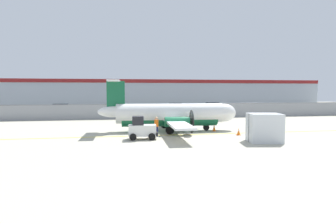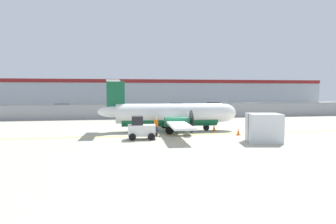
{
  "view_description": "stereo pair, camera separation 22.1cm",
  "coord_description": "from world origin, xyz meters",
  "px_view_note": "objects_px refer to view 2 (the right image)",
  "views": [
    {
      "loc": [
        -5.28,
        -23.95,
        3.96
      ],
      "look_at": [
        0.05,
        5.58,
        1.8
      ],
      "focal_mm": 32.0,
      "sensor_mm": 36.0,
      "label": 1
    },
    {
      "loc": [
        -5.06,
        -23.99,
        3.96
      ],
      "look_at": [
        0.05,
        5.58,
        1.8
      ],
      "focal_mm": 32.0,
      "sensor_mm": 36.0,
      "label": 2
    }
  ],
  "objects_px": {
    "parked_car_4": "(213,106)",
    "ground_crew_worker": "(156,125)",
    "cargo_container": "(264,128)",
    "traffic_cone_near_left": "(238,132)",
    "parked_car_0": "(61,108)",
    "parked_car_3": "(176,107)",
    "parked_car_2": "(148,109)",
    "commuter_airplane": "(172,115)",
    "baggage_tug": "(141,129)",
    "traffic_cone_near_right": "(214,128)",
    "parked_car_1": "(111,109)"
  },
  "relations": [
    {
      "from": "parked_car_3",
      "to": "ground_crew_worker",
      "type": "bearing_deg",
      "value": 77.62
    },
    {
      "from": "commuter_airplane",
      "to": "traffic_cone_near_right",
      "type": "distance_m",
      "value": 4.3
    },
    {
      "from": "commuter_airplane",
      "to": "parked_car_0",
      "type": "bearing_deg",
      "value": 122.8
    },
    {
      "from": "cargo_container",
      "to": "parked_car_1",
      "type": "height_order",
      "value": "cargo_container"
    },
    {
      "from": "traffic_cone_near_left",
      "to": "parked_car_2",
      "type": "bearing_deg",
      "value": 101.9
    },
    {
      "from": "baggage_tug",
      "to": "parked_car_3",
      "type": "height_order",
      "value": "baggage_tug"
    },
    {
      "from": "baggage_tug",
      "to": "traffic_cone_near_right",
      "type": "xyz_separation_m",
      "value": [
        7.42,
        3.61,
        -0.54
      ]
    },
    {
      "from": "cargo_container",
      "to": "parked_car_4",
      "type": "xyz_separation_m",
      "value": [
        7.24,
        34.14,
        -0.21
      ]
    },
    {
      "from": "cargo_container",
      "to": "parked_car_3",
      "type": "xyz_separation_m",
      "value": [
        -0.36,
        32.72,
        -0.21
      ]
    },
    {
      "from": "parked_car_1",
      "to": "parked_car_3",
      "type": "relative_size",
      "value": 1.03
    },
    {
      "from": "baggage_tug",
      "to": "traffic_cone_near_left",
      "type": "bearing_deg",
      "value": 8.81
    },
    {
      "from": "parked_car_4",
      "to": "ground_crew_worker",
      "type": "bearing_deg",
      "value": 60.16
    },
    {
      "from": "baggage_tug",
      "to": "parked_car_2",
      "type": "xyz_separation_m",
      "value": [
        3.29,
        26.37,
        0.04
      ]
    },
    {
      "from": "traffic_cone_near_right",
      "to": "cargo_container",
      "type": "bearing_deg",
      "value": -75.14
    },
    {
      "from": "parked_car_2",
      "to": "commuter_airplane",
      "type": "bearing_deg",
      "value": -82.25
    },
    {
      "from": "baggage_tug",
      "to": "traffic_cone_near_left",
      "type": "relative_size",
      "value": 3.75
    },
    {
      "from": "parked_car_2",
      "to": "baggage_tug",
      "type": "bearing_deg",
      "value": -89.62
    },
    {
      "from": "traffic_cone_near_right",
      "to": "parked_car_4",
      "type": "xyz_separation_m",
      "value": [
        9.0,
        27.53,
        0.58
      ]
    },
    {
      "from": "ground_crew_worker",
      "to": "cargo_container",
      "type": "height_order",
      "value": "cargo_container"
    },
    {
      "from": "commuter_airplane",
      "to": "parked_car_1",
      "type": "bearing_deg",
      "value": 108.14
    },
    {
      "from": "ground_crew_worker",
      "to": "traffic_cone_near_left",
      "type": "height_order",
      "value": "ground_crew_worker"
    },
    {
      "from": "parked_car_2",
      "to": "parked_car_3",
      "type": "height_order",
      "value": "same"
    },
    {
      "from": "traffic_cone_near_left",
      "to": "parked_car_0",
      "type": "height_order",
      "value": "parked_car_0"
    },
    {
      "from": "traffic_cone_near_right",
      "to": "parked_car_3",
      "type": "height_order",
      "value": "parked_car_3"
    },
    {
      "from": "baggage_tug",
      "to": "parked_car_3",
      "type": "relative_size",
      "value": 0.56
    },
    {
      "from": "baggage_tug",
      "to": "traffic_cone_near_left",
      "type": "height_order",
      "value": "baggage_tug"
    },
    {
      "from": "traffic_cone_near_right",
      "to": "ground_crew_worker",
      "type": "bearing_deg",
      "value": -158.6
    },
    {
      "from": "ground_crew_worker",
      "to": "parked_car_3",
      "type": "distance_m",
      "value": 29.41
    },
    {
      "from": "parked_car_2",
      "to": "parked_car_4",
      "type": "bearing_deg",
      "value": 27.46
    },
    {
      "from": "parked_car_1",
      "to": "parked_car_3",
      "type": "distance_m",
      "value": 11.97
    },
    {
      "from": "parked_car_0",
      "to": "commuter_airplane",
      "type": "bearing_deg",
      "value": 127.66
    },
    {
      "from": "cargo_container",
      "to": "parked_car_4",
      "type": "height_order",
      "value": "cargo_container"
    },
    {
      "from": "ground_crew_worker",
      "to": "parked_car_3",
      "type": "xyz_separation_m",
      "value": [
        7.42,
        28.46,
        -0.06
      ]
    },
    {
      "from": "traffic_cone_near_right",
      "to": "parked_car_0",
      "type": "bearing_deg",
      "value": 125.55
    },
    {
      "from": "parked_car_0",
      "to": "parked_car_3",
      "type": "xyz_separation_m",
      "value": [
        20.25,
        -0.28,
        0.0
      ]
    },
    {
      "from": "ground_crew_worker",
      "to": "parked_car_4",
      "type": "xyz_separation_m",
      "value": [
        15.02,
        29.89,
        -0.06
      ]
    },
    {
      "from": "traffic_cone_near_left",
      "to": "parked_car_1",
      "type": "distance_m",
      "value": 28.5
    },
    {
      "from": "traffic_cone_near_left",
      "to": "parked_car_0",
      "type": "relative_size",
      "value": 0.15
    },
    {
      "from": "ground_crew_worker",
      "to": "cargo_container",
      "type": "relative_size",
      "value": 0.63
    },
    {
      "from": "traffic_cone_near_right",
      "to": "parked_car_1",
      "type": "bearing_deg",
      "value": 113.76
    },
    {
      "from": "parked_car_1",
      "to": "parked_car_4",
      "type": "bearing_deg",
      "value": -160.12
    },
    {
      "from": "parked_car_0",
      "to": "parked_car_2",
      "type": "distance_m",
      "value": 15.16
    },
    {
      "from": "baggage_tug",
      "to": "ground_crew_worker",
      "type": "bearing_deg",
      "value": 45.99
    },
    {
      "from": "commuter_airplane",
      "to": "parked_car_1",
      "type": "distance_m",
      "value": 23.26
    },
    {
      "from": "parked_car_2",
      "to": "traffic_cone_near_left",
      "type": "bearing_deg",
      "value": -70.61
    },
    {
      "from": "cargo_container",
      "to": "commuter_airplane",
      "type": "bearing_deg",
      "value": 138.04
    },
    {
      "from": "parked_car_0",
      "to": "parked_car_1",
      "type": "xyz_separation_m",
      "value": [
        8.65,
        -3.2,
        0.0
      ]
    },
    {
      "from": "ground_crew_worker",
      "to": "parked_car_4",
      "type": "relative_size",
      "value": 0.4
    },
    {
      "from": "cargo_container",
      "to": "traffic_cone_near_left",
      "type": "xyz_separation_m",
      "value": [
        -0.48,
        3.72,
        -0.79
      ]
    },
    {
      "from": "parked_car_0",
      "to": "parked_car_4",
      "type": "xyz_separation_m",
      "value": [
        27.85,
        1.15,
        0.0
      ]
    }
  ]
}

